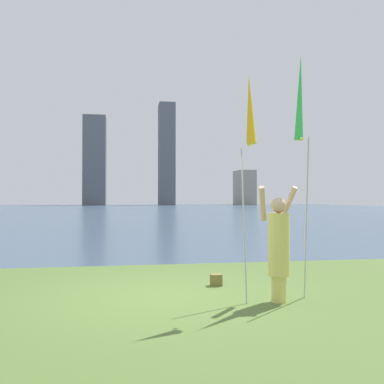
{
  "coord_description": "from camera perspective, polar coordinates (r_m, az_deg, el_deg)",
  "views": [
    {
      "loc": [
        -0.71,
        -7.59,
        1.74
      ],
      "look_at": [
        2.03,
        8.98,
        2.01
      ],
      "focal_mm": 39.32,
      "sensor_mm": 36.0,
      "label": 1
    }
  ],
  "objects": [
    {
      "name": "bag",
      "position": [
        8.59,
        3.29,
        -11.82
      ],
      "size": [
        0.22,
        0.18,
        0.23
      ],
      "color": "olive",
      "rests_on": "ground"
    },
    {
      "name": "skyline_tower_3",
      "position": [
        117.95,
        7.14,
        0.58
      ],
      "size": [
        4.62,
        7.76,
        9.54
      ],
      "color": "gray",
      "rests_on": "ground"
    },
    {
      "name": "kite_flag_right",
      "position": [
        8.01,
        14.44,
        11.71
      ],
      "size": [
        0.16,
        0.51,
        4.34
      ],
      "color": "#B2B2B7",
      "rests_on": "ground"
    },
    {
      "name": "ground",
      "position": [
        58.57,
        -8.69,
        -2.65
      ],
      "size": [
        120.0,
        138.0,
        0.12
      ],
      "color": "#4C662D"
    },
    {
      "name": "person",
      "position": [
        7.29,
        11.65,
        -7.02
      ],
      "size": [
        0.72,
        0.53,
        1.96
      ],
      "rotation": [
        0.0,
        0.0,
        -0.13
      ],
      "color": "#D8CC66",
      "rests_on": "ground"
    },
    {
      "name": "skyline_tower_2",
      "position": [
        113.46,
        -3.46,
        5.12
      ],
      "size": [
        4.22,
        5.45,
        27.27
      ],
      "color": "#565B66",
      "rests_on": "ground"
    },
    {
      "name": "kite_flag_left",
      "position": [
        7.0,
        7.84,
        10.33
      ],
      "size": [
        0.16,
        0.67,
        3.77
      ],
      "color": "#B2B2B7",
      "rests_on": "ground"
    },
    {
      "name": "skyline_tower_1",
      "position": [
        113.4,
        -13.05,
        4.13
      ],
      "size": [
        5.78,
        6.73,
        23.26
      ],
      "color": "#565B66",
      "rests_on": "ground"
    }
  ]
}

